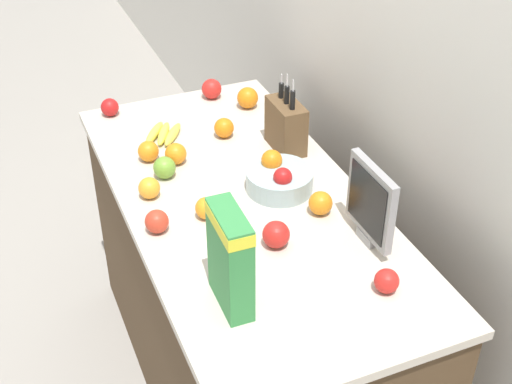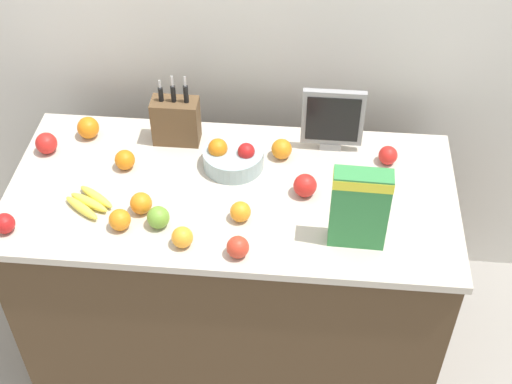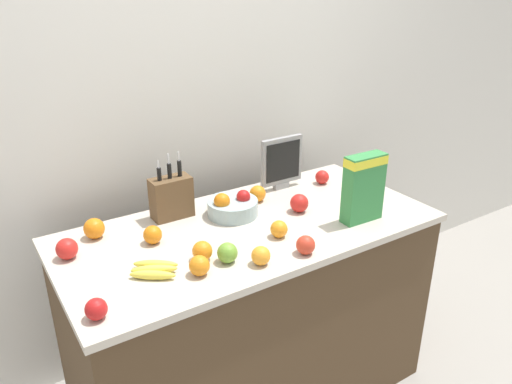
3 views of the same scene
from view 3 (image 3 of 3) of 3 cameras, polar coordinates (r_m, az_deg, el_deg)
wall_back at (r=2.43m, az=-8.27°, el=10.10°), size 9.00×0.06×2.60m
counter at (r=2.32m, az=-0.64°, el=-13.77°), size 1.57×0.75×0.90m
knife_block at (r=2.15m, az=-9.65°, el=-0.58°), size 0.17×0.09×0.29m
small_monitor at (r=2.39m, az=2.95°, el=3.47°), size 0.22×0.03×0.26m
cereal_box at (r=2.11m, az=12.20°, el=0.76°), size 0.18×0.07×0.29m
fruit_bowl at (r=2.15m, az=-2.72°, el=-1.66°), size 0.22×0.22×0.12m
banana_bunch at (r=1.79m, az=-11.57°, el=-8.68°), size 0.18×0.18×0.03m
apple_leftmost at (r=1.62m, az=-17.80°, el=-12.62°), size 0.07×0.07×0.07m
apple_middle at (r=1.87m, az=5.69°, el=-6.05°), size 0.07×0.07×0.07m
apple_rightmost at (r=1.81m, az=-3.29°, el=-6.95°), size 0.08×0.08×0.08m
apple_near_bananas at (r=1.96m, az=-20.80°, el=-6.09°), size 0.08×0.08×0.08m
apple_front at (r=2.19m, az=4.93°, el=-1.25°), size 0.08×0.08×0.08m
apple_rear at (r=2.50m, az=7.57°, el=1.70°), size 0.07×0.07×0.07m
orange_back_center at (r=1.75m, az=-6.49°, el=-8.36°), size 0.07×0.07×0.07m
orange_mid_right at (r=1.97m, az=-11.73°, el=-4.81°), size 0.07×0.07×0.07m
orange_mid_left at (r=1.80m, az=0.56°, el=-7.29°), size 0.07×0.07×0.07m
orange_by_cereal at (r=1.83m, az=-6.15°, el=-6.72°), size 0.07×0.07×0.07m
orange_front_right at (r=2.29m, az=0.19°, el=-0.18°), size 0.08×0.08×0.08m
orange_front_left at (r=1.98m, az=2.64°, el=-4.25°), size 0.07×0.07×0.07m
orange_front_center at (r=2.07m, az=-18.01°, el=-3.98°), size 0.08×0.08×0.08m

